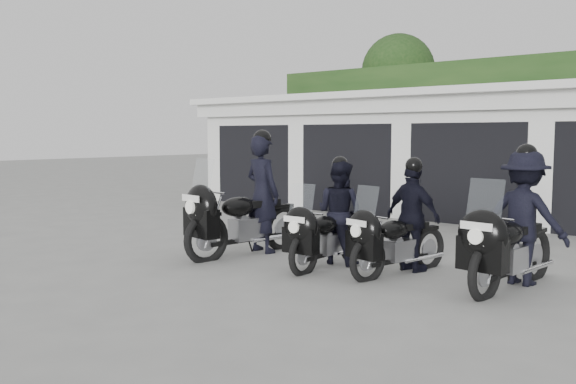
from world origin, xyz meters
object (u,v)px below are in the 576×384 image
Objects in this scene: police_bike_a at (247,204)px; police_bike_b at (333,218)px; police_bike_c at (405,223)px; police_bike_d at (518,224)px.

police_bike_a reaches higher than police_bike_b.
police_bike_c is (1.07, 0.24, 0.00)m from police_bike_b.
police_bike_b is at bearing -155.36° from police_bike_c.
police_bike_b is at bearing 15.78° from police_bike_a.
police_bike_c is (2.63, 0.45, -0.12)m from police_bike_a.
police_bike_a reaches higher than police_bike_d.
police_bike_a is at bearing -158.30° from police_bike_c.
police_bike_b is at bearing -163.79° from police_bike_d.
police_bike_d is (4.12, 0.68, -0.03)m from police_bike_a.
police_bike_a is 2.67m from police_bike_c.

